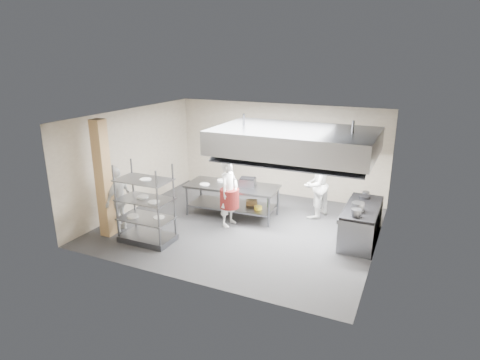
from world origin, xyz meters
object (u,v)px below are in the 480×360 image
at_px(griddle, 248,182).
at_px(cooking_range, 361,224).
at_px(pass_rack, 145,204).
at_px(chef_line, 315,184).
at_px(stockpot, 358,207).
at_px(chef_head, 229,193).
at_px(chef_plating, 118,199).
at_px(island, 232,200).

bearing_deg(griddle, cooking_range, -16.19).
height_order(pass_rack, chef_line, pass_rack).
xyz_separation_m(cooking_range, stockpot, (-0.07, -0.36, 0.58)).
bearing_deg(griddle, stockpot, -22.73).
distance_m(chef_head, chef_line, 2.49).
bearing_deg(griddle, chef_head, -116.27).
bearing_deg(chef_line, stockpot, 63.57).
bearing_deg(chef_plating, chef_line, 116.33).
xyz_separation_m(pass_rack, chef_plating, (-1.06, 0.23, -0.12)).
relative_size(pass_rack, stockpot, 6.68).
relative_size(chef_line, chef_plating, 1.11).
relative_size(island, chef_line, 1.34).
bearing_deg(chef_head, pass_rack, 147.94).
bearing_deg(cooking_range, griddle, 175.59).
distance_m(island, chef_line, 2.41).
xyz_separation_m(island, cooking_range, (3.64, -0.13, -0.04)).
bearing_deg(island, stockpot, -11.95).
bearing_deg(island, chef_plating, -139.94).
xyz_separation_m(island, chef_plating, (-2.25, -2.19, 0.42)).
distance_m(cooking_range, chef_plating, 6.25).
xyz_separation_m(chef_head, stockpot, (3.34, 0.18, 0.08)).
bearing_deg(stockpot, chef_plating, -163.73).
bearing_deg(cooking_range, chef_plating, -160.75).
xyz_separation_m(pass_rack, chef_line, (3.37, 3.28, -0.02)).
distance_m(island, pass_rack, 2.75).
bearing_deg(cooking_range, chef_head, -171.04).
bearing_deg(cooking_range, chef_line, 145.52).
relative_size(chef_plating, griddle, 3.88).
height_order(cooking_range, stockpot, stockpot).
height_order(island, chef_head, chef_head).
bearing_deg(griddle, island, -176.60).
height_order(chef_head, stockpot, chef_head).
height_order(island, pass_rack, pass_rack).
relative_size(chef_line, griddle, 4.32).
distance_m(pass_rack, griddle, 3.01).
bearing_deg(chef_head, griddle, -7.63).
relative_size(pass_rack, chef_head, 1.08).
distance_m(island, chef_plating, 3.17).
distance_m(chef_plating, griddle, 3.54).
bearing_deg(chef_plating, griddle, 122.49).
height_order(pass_rack, cooking_range, pass_rack).
bearing_deg(stockpot, chef_line, 135.48).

